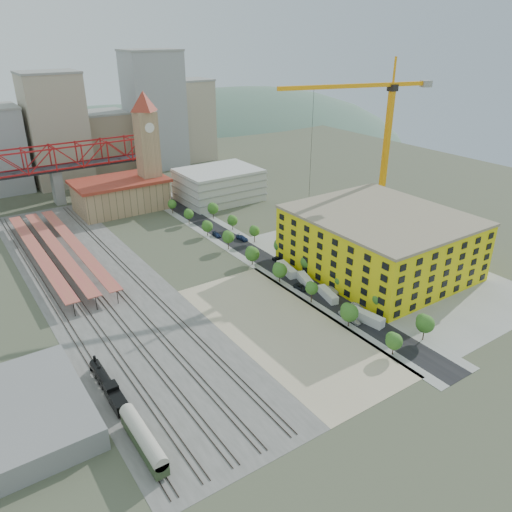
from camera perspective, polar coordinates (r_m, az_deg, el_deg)
ground at (r=155.01m, az=-2.63°, el=-2.59°), size 400.00×400.00×0.00m
ballast_strip at (r=156.87m, az=-17.36°, el=-3.43°), size 36.00×165.00×0.06m
dirt_lot at (r=130.52m, az=3.24°, el=-8.28°), size 28.00×67.00×0.06m
street_asphalt at (r=174.16m, az=-0.75°, el=0.64°), size 12.00×170.00×0.06m
sidewalk_west at (r=171.46m, az=-2.28°, el=0.21°), size 3.00×170.00×0.04m
sidewalk_east at (r=176.99m, az=0.73°, el=1.04°), size 3.00×170.00×0.04m
construction_pad at (r=167.83m, az=14.27°, el=-1.14°), size 50.00×90.00×0.06m
rail_tracks at (r=156.42m, az=-17.98°, el=-3.55°), size 26.56×160.00×0.18m
platform_canopies at (r=178.70m, az=-21.78°, el=0.81°), size 16.00×80.00×4.12m
station_hall at (r=220.22m, az=-15.19°, el=6.82°), size 38.00×24.00×13.10m
clock_tower at (r=217.38m, az=-12.38°, el=12.90°), size 12.00×12.00×52.00m
parking_garage at (r=225.68m, az=-4.27°, el=8.13°), size 34.00×26.00×14.00m
truss_bridge at (r=233.55m, az=-22.16°, el=9.99°), size 94.00×9.60×25.60m
construction_building at (r=161.98m, az=13.90°, el=1.59°), size 44.60×50.60×18.80m
warehouse at (r=111.49m, az=-24.72°, el=-15.90°), size 22.00×32.00×5.00m
street_trees at (r=166.66m, az=1.15°, el=-0.53°), size 15.40×124.40×8.00m
skyline at (r=276.13m, az=-17.53°, el=13.52°), size 133.00×46.00×60.00m
distant_hills at (r=423.15m, az=-15.89°, el=2.84°), size 647.00×264.00×227.00m
locomotive at (r=113.94m, az=-16.66°, el=-13.88°), size 2.56×19.75×4.94m
coach at (r=98.65m, az=-12.73°, el=-19.80°), size 2.84×16.46×5.17m
tower_crane at (r=188.53m, az=13.85°, el=14.00°), size 56.53×17.49×62.03m
site_trailer_a at (r=135.57m, az=12.55°, el=-6.88°), size 4.18×9.98×2.65m
site_trailer_b at (r=144.88m, az=8.21°, el=-4.39°), size 4.20×8.96×2.37m
site_trailer_c at (r=151.37m, az=5.71°, el=-2.87°), size 5.13×9.54×2.53m
site_trailer_d at (r=157.92m, az=3.52°, el=-1.55°), size 4.09×9.81×2.61m
car_0 at (r=134.83m, az=11.19°, el=-7.27°), size 1.87×4.00×1.32m
car_1 at (r=136.83m, az=10.18°, el=-6.64°), size 1.67×4.35×1.42m
car_2 at (r=148.93m, az=5.16°, el=-3.58°), size 2.81×5.20×1.39m
car_3 at (r=186.31m, az=-4.52°, el=2.43°), size 2.27×4.85×1.37m
car_4 at (r=141.63m, az=11.47°, el=-5.63°), size 1.56×3.87×1.32m
car_5 at (r=148.06m, az=8.60°, el=-3.91°), size 1.78×4.83×1.58m
car_6 at (r=165.78m, az=2.60°, el=-0.44°), size 2.54×4.86×1.30m
car_7 at (r=182.61m, az=-1.60°, el=2.06°), size 2.92×5.61×1.55m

